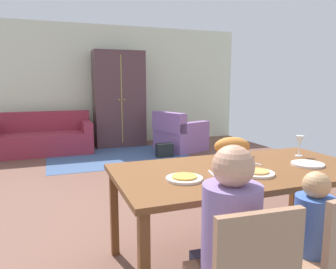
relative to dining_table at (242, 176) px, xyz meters
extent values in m
cube|color=brown|center=(-0.28, 2.08, -0.71)|extent=(6.85, 6.68, 0.02)
cube|color=beige|center=(-0.28, 5.48, 0.65)|extent=(6.85, 0.10, 2.70)
cube|color=brown|center=(0.00, 0.00, 0.04)|extent=(1.95, 1.00, 0.04)
cube|color=brown|center=(-0.91, 0.44, -0.34)|extent=(0.06, 0.06, 0.72)
cube|color=brown|center=(0.91, 0.44, -0.34)|extent=(0.06, 0.06, 0.72)
cylinder|color=silver|center=(-0.54, -0.12, 0.07)|extent=(0.25, 0.25, 0.02)
cylinder|color=gold|center=(-0.54, -0.12, 0.09)|extent=(0.17, 0.17, 0.01)
cylinder|color=silver|center=(0.00, -0.18, 0.07)|extent=(0.25, 0.25, 0.02)
cylinder|color=#E09A4C|center=(0.00, -0.18, 0.09)|extent=(0.17, 0.17, 0.01)
cylinder|color=white|center=(0.54, -0.10, 0.07)|extent=(0.25, 0.25, 0.02)
cylinder|color=silver|center=(0.70, 0.18, 0.07)|extent=(0.06, 0.06, 0.01)
cylinder|color=silver|center=(0.70, 0.18, 0.12)|extent=(0.01, 0.01, 0.09)
cone|color=silver|center=(0.70, 0.18, 0.21)|extent=(0.07, 0.07, 0.09)
cube|color=silver|center=(-0.29, -0.05, 0.07)|extent=(0.04, 0.15, 0.01)
cube|color=silver|center=(0.18, 0.10, 0.07)|extent=(0.04, 0.17, 0.01)
cube|color=#A77857|center=(-0.55, -0.97, -0.04)|extent=(0.42, 0.07, 0.42)
cylinder|color=#8A6EAC|center=(-0.54, -0.72, -0.02)|extent=(0.30, 0.30, 0.46)
sphere|color=tan|center=(-0.54, -0.72, 0.31)|extent=(0.21, 0.21, 0.21)
cube|color=#AA7D5C|center=(0.00, -0.78, -0.27)|extent=(0.46, 0.46, 0.04)
cylinder|color=#3E60B2|center=(0.00, -0.72, -0.08)|extent=(0.22, 0.22, 0.33)
sphere|color=tan|center=(0.00, -0.72, 0.15)|extent=(0.15, 0.15, 0.15)
ellipsoid|color=orange|center=(0.15, 0.40, 0.15)|extent=(0.35, 0.25, 0.17)
cube|color=#415A85|center=(-0.18, 3.94, -0.69)|extent=(2.60, 1.80, 0.01)
cube|color=#942C3F|center=(-1.54, 4.74, -0.49)|extent=(1.92, 0.84, 0.42)
cube|color=#942C3F|center=(-1.54, 5.08, -0.08)|extent=(1.92, 0.20, 0.40)
cube|color=#942C3F|center=(-0.67, 4.74, -0.18)|extent=(0.18, 0.84, 0.20)
cube|color=#8B619D|center=(1.21, 4.14, -0.49)|extent=(1.09, 1.09, 0.42)
cube|color=#8B619D|center=(0.89, 4.02, -0.08)|extent=(0.49, 0.87, 0.40)
cube|color=#8B619D|center=(1.33, 3.83, -0.18)|extent=(0.85, 0.47, 0.20)
cube|color=#8B619D|center=(1.09, 4.45, -0.18)|extent=(0.85, 0.47, 0.20)
cube|color=#513438|center=(0.10, 5.09, 0.35)|extent=(1.10, 0.56, 2.10)
cube|color=#B4A445|center=(0.10, 4.80, 0.35)|extent=(0.02, 0.01, 1.89)
sphere|color=#B4A445|center=(0.04, 4.80, 0.35)|extent=(0.04, 0.04, 0.04)
sphere|color=#B4A445|center=(0.16, 4.80, 0.35)|extent=(0.04, 0.04, 0.04)
cube|color=black|center=(0.66, 3.64, -0.57)|extent=(0.32, 0.16, 0.26)
camera|label=1|loc=(-1.36, -2.03, 0.71)|focal=34.22mm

